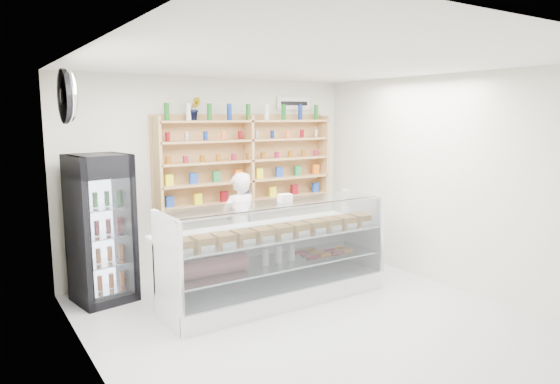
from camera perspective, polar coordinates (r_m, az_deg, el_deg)
room at (r=5.27m, az=4.27°, el=-0.72°), size 5.00×5.00×5.00m
display_counter at (r=6.23m, az=-0.49°, el=-9.21°), size 2.83×0.85×1.23m
shop_worker at (r=6.89m, az=-4.67°, el=-3.96°), size 0.58×0.41×1.50m
drinks_cooler at (r=6.43m, az=-19.77°, el=-3.94°), size 0.75×0.73×1.81m
wall_shelving at (r=7.46m, az=-3.59°, el=3.59°), size 2.84×0.28×1.33m
potted_plant at (r=7.05m, az=-9.77°, el=9.36°), size 0.20×0.18×0.32m
security_mirror at (r=5.42m, az=-22.95°, el=10.03°), size 0.15×0.50×0.50m
wall_sign at (r=8.02m, az=1.57°, el=10.08°), size 0.62×0.03×0.20m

